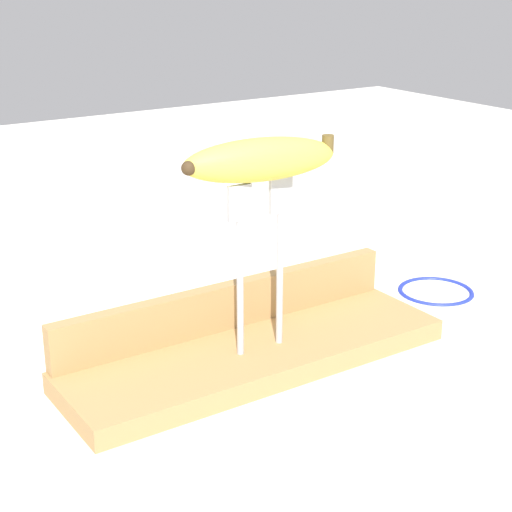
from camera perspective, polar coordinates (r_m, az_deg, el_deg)
ground_plane at (r=0.88m, az=0.00°, el=-7.55°), size 3.00×3.00×0.00m
wooden_board at (r=0.87m, az=0.00°, el=-6.88°), size 0.42×0.13×0.02m
board_backstop at (r=0.90m, az=-1.96°, el=-3.45°), size 0.41×0.02×0.05m
fork_stand_center at (r=0.82m, az=0.30°, el=0.36°), size 0.07×0.01×0.18m
banana_raised_center at (r=0.80m, az=0.31°, el=6.73°), size 0.16×0.07×0.04m
wire_coil at (r=1.09m, az=12.41°, el=-2.30°), size 0.10×0.10×0.01m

